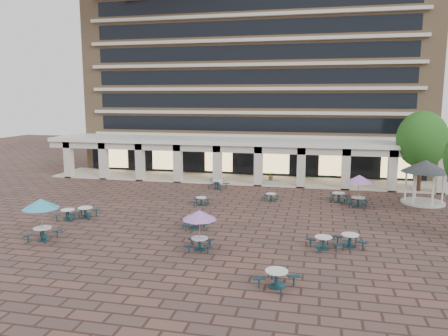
{
  "coord_description": "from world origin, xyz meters",
  "views": [
    {
      "loc": [
        8.17,
        -30.36,
        8.8
      ],
      "look_at": [
        0.69,
        3.0,
        3.23
      ],
      "focal_mm": 35.0,
      "sensor_mm": 36.0,
      "label": 1
    }
  ],
  "objects_px": {
    "picnic_table_1": "(194,221)",
    "picnic_table_2": "(277,277)",
    "planter_left": "(218,178)",
    "gazebo": "(425,171)",
    "planter_right": "(271,180)"
  },
  "relations": [
    {
      "from": "picnic_table_2",
      "to": "planter_right",
      "type": "distance_m",
      "value": 24.09
    },
    {
      "from": "planter_left",
      "to": "gazebo",
      "type": "bearing_deg",
      "value": -14.64
    },
    {
      "from": "picnic_table_1",
      "to": "picnic_table_2",
      "type": "distance_m",
      "value": 10.27
    },
    {
      "from": "picnic_table_1",
      "to": "gazebo",
      "type": "xyz_separation_m",
      "value": [
        16.69,
        10.94,
        2.25
      ]
    },
    {
      "from": "picnic_table_2",
      "to": "gazebo",
      "type": "bearing_deg",
      "value": 85.97
    },
    {
      "from": "picnic_table_1",
      "to": "planter_right",
      "type": "xyz_separation_m",
      "value": [
        3.38,
        15.86,
        0.07
      ]
    },
    {
      "from": "planter_left",
      "to": "planter_right",
      "type": "distance_m",
      "value": 5.54
    },
    {
      "from": "picnic_table_1",
      "to": "picnic_table_2",
      "type": "relative_size",
      "value": 1.0
    },
    {
      "from": "planter_left",
      "to": "picnic_table_1",
      "type": "bearing_deg",
      "value": -82.27
    },
    {
      "from": "gazebo",
      "to": "planter_right",
      "type": "relative_size",
      "value": 2.6
    },
    {
      "from": "picnic_table_1",
      "to": "picnic_table_2",
      "type": "height_order",
      "value": "picnic_table_1"
    },
    {
      "from": "picnic_table_1",
      "to": "planter_right",
      "type": "relative_size",
      "value": 1.49
    },
    {
      "from": "picnic_table_2",
      "to": "gazebo",
      "type": "xyz_separation_m",
      "value": [
        10.3,
        18.98,
        2.25
      ]
    },
    {
      "from": "gazebo",
      "to": "planter_right",
      "type": "bearing_deg",
      "value": 159.7
    },
    {
      "from": "planter_left",
      "to": "picnic_table_2",
      "type": "bearing_deg",
      "value": -70.32
    }
  ]
}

